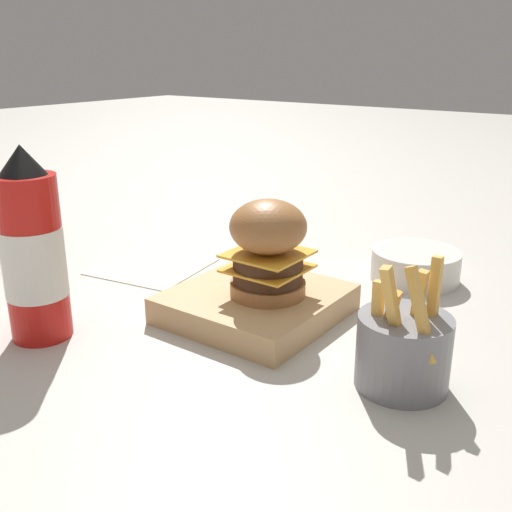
{
  "coord_description": "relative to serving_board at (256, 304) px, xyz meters",
  "views": [
    {
      "loc": [
        0.61,
        0.49,
        0.34
      ],
      "look_at": [
        0.01,
        0.06,
        0.09
      ],
      "focal_mm": 42.0,
      "sensor_mm": 36.0,
      "label": 1
    }
  ],
  "objects": [
    {
      "name": "ketchup_puddle",
      "position": [
        -0.08,
        0.19,
        -0.02
      ],
      "size": [
        0.06,
        0.06,
        0.0
      ],
      "color": "#9E140F",
      "rests_on": "ground_plane"
    },
    {
      "name": "parchment_square",
      "position": [
        -0.06,
        -0.25,
        -0.02
      ],
      "size": [
        0.19,
        0.19,
        0.0
      ],
      "color": "beige",
      "rests_on": "ground_plane"
    },
    {
      "name": "spoon",
      "position": [
        -0.25,
        -0.18,
        -0.01
      ],
      "size": [
        0.1,
        0.18,
        0.01
      ],
      "rotation": [
        0.0,
        0.0,
        4.27
      ],
      "color": "#B2B2B7",
      "rests_on": "ground_plane"
    },
    {
      "name": "serving_board",
      "position": [
        0.0,
        0.0,
        0.0
      ],
      "size": [
        0.21,
        0.21,
        0.04
      ],
      "color": "tan",
      "rests_on": "ground_plane"
    },
    {
      "name": "ketchup_bottle",
      "position": [
        0.2,
        -0.18,
        0.09
      ],
      "size": [
        0.08,
        0.08,
        0.24
      ],
      "color": "red",
      "rests_on": "ground_plane"
    },
    {
      "name": "fries_basket",
      "position": [
        0.05,
        0.23,
        0.03
      ],
      "size": [
        0.1,
        0.1,
        0.15
      ],
      "color": "slate",
      "rests_on": "ground_plane"
    },
    {
      "name": "ground_plane",
      "position": [
        -0.01,
        -0.06,
        -0.02
      ],
      "size": [
        6.0,
        6.0,
        0.0
      ],
      "primitive_type": "plane",
      "color": "#B7B2A8"
    },
    {
      "name": "side_bowl",
      "position": [
        -0.26,
        0.12,
        0.01
      ],
      "size": [
        0.14,
        0.14,
        0.05
      ],
      "color": "silver",
      "rests_on": "ground_plane"
    },
    {
      "name": "burger",
      "position": [
        -0.0,
        0.02,
        0.08
      ],
      "size": [
        0.1,
        0.1,
        0.13
      ],
      "color": "#9E6638",
      "rests_on": "serving_board"
    }
  ]
}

